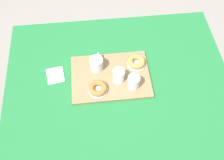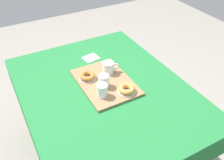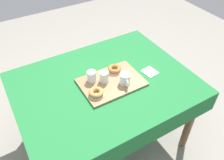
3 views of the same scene
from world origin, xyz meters
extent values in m
plane|color=gray|center=(0.00, 0.00, 0.00)|extent=(6.00, 6.00, 0.00)
cube|color=#1E6B33|center=(0.00, 0.00, 0.71)|extent=(1.37, 1.06, 0.04)
cube|color=#1E6B33|center=(0.00, -0.53, 0.62)|extent=(1.37, 0.01, 0.14)
cube|color=#1E6B33|center=(0.00, 0.53, 0.62)|extent=(1.37, 0.01, 0.14)
cube|color=#1E6B33|center=(-0.68, 0.00, 0.62)|extent=(0.01, 1.06, 0.14)
cube|color=#1E6B33|center=(0.68, 0.00, 0.62)|extent=(0.01, 1.06, 0.14)
cylinder|color=brown|center=(-0.59, -0.44, 0.35)|extent=(0.06, 0.06, 0.69)
cylinder|color=brown|center=(0.59, -0.44, 0.35)|extent=(0.06, 0.06, 0.69)
cylinder|color=brown|center=(-0.59, 0.44, 0.35)|extent=(0.06, 0.06, 0.69)
cube|color=olive|center=(-0.05, 0.03, 0.74)|extent=(0.48, 0.34, 0.02)
cylinder|color=white|center=(-0.12, 0.10, 0.79)|extent=(0.08, 0.08, 0.08)
cylinder|color=#B27523|center=(-0.12, 0.10, 0.79)|extent=(0.07, 0.07, 0.06)
torus|color=white|center=(-0.11, 0.15, 0.79)|extent=(0.03, 0.06, 0.06)
cylinder|color=white|center=(0.08, -0.05, 0.79)|extent=(0.07, 0.07, 0.09)
cylinder|color=silver|center=(0.08, -0.05, 0.78)|extent=(0.06, 0.06, 0.06)
cylinder|color=white|center=(0.00, 0.00, 0.79)|extent=(0.07, 0.07, 0.09)
cylinder|color=silver|center=(0.00, 0.00, 0.77)|extent=(0.06, 0.06, 0.04)
cylinder|color=silver|center=(0.12, 0.10, 0.75)|extent=(0.12, 0.12, 0.01)
torus|color=#BC7F3D|center=(0.12, 0.10, 0.77)|extent=(0.11, 0.11, 0.03)
cylinder|color=silver|center=(-0.13, -0.06, 0.75)|extent=(0.12, 0.12, 0.01)
torus|color=#A3662D|center=(-0.13, -0.06, 0.77)|extent=(0.11, 0.11, 0.03)
cube|color=white|center=(-0.38, 0.08, 0.74)|extent=(0.12, 0.13, 0.01)
camera|label=1|loc=(-0.13, -0.84, 2.08)|focal=41.93mm
camera|label=2|loc=(1.16, -0.57, 1.80)|focal=39.84mm
camera|label=3|loc=(0.63, 1.18, 1.96)|focal=37.36mm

